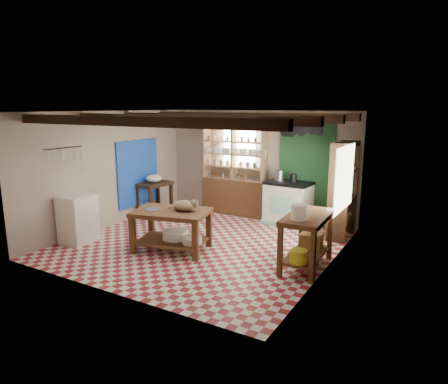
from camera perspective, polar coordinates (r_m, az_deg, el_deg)
The scene contains 30 objects.
floor at distance 8.10m, azimuth -3.02°, elevation -7.39°, with size 5.00×5.00×0.02m, color maroon.
ceiling at distance 7.63m, azimuth -3.24°, elevation 11.41°, with size 5.00×5.00×0.02m, color #49494E.
wall_back at distance 9.92m, azimuth 4.84°, elevation 4.02°, with size 5.00×0.04×2.60m, color #B8A594.
wall_front at distance 5.88m, azimuth -16.61°, elevation -2.12°, with size 5.00×0.04×2.60m, color #B8A594.
wall_left at distance 9.35m, azimuth -16.07°, elevation 3.09°, with size 0.04×5.00×2.60m, color #B8A594.
wall_right at distance 6.74m, azimuth 14.94°, elevation -0.23°, with size 0.04×5.00×2.60m, color #B8A594.
ceiling_beams at distance 7.63m, azimuth -3.23°, elevation 10.50°, with size 5.00×3.80×0.15m, color #321E11.
blue_wall_patch at distance 10.00m, azimuth -12.17°, elevation 2.69°, with size 0.04×1.40×1.60m, color blue.
green_wall_patch at distance 9.43m, azimuth 11.63°, elevation 3.08°, with size 1.30×0.04×2.30m, color #1D4A27.
window_back at distance 10.07m, azimuth 2.24°, elevation 6.47°, with size 0.90×0.02×0.80m, color white.
window_right at distance 7.68m, azimuth 16.84°, elevation 1.91°, with size 0.02×1.30×1.20m, color white.
utensil_rail at distance 8.47m, azimuth -21.83°, elevation 5.07°, with size 0.06×0.90×0.28m, color black.
pot_rack at distance 8.94m, azimuth 11.01°, elevation 8.62°, with size 0.86×0.12×0.36m, color black.
shelving_unit at distance 10.02m, azimuth 1.51°, elevation 2.99°, with size 1.70×0.34×2.20m, color tan.
tall_rack at distance 8.57m, azimuth 16.64°, elevation 0.21°, with size 0.40×0.86×2.00m, color #321E11.
work_table at distance 7.68m, azimuth -7.48°, elevation -5.44°, with size 1.38×0.92×0.78m, color brown.
stove at distance 9.38m, azimuth 9.15°, elevation -1.55°, with size 1.02×0.69×1.00m, color white.
prep_table at distance 10.14m, azimuth -9.89°, elevation -0.98°, with size 0.58×0.84×0.85m, color #321E11.
white_cabinet at distance 8.55m, azimuth -20.14°, elevation -3.64°, with size 0.53×0.64×0.96m, color white.
right_counter at distance 6.94m, azimuth 11.72°, elevation -6.90°, with size 0.65×1.29×0.93m, color brown.
cat at distance 7.50m, azimuth -5.68°, elevation -1.94°, with size 0.44×0.34×0.20m, color #8B7951.
steel_tray at distance 7.67m, azimuth -10.11°, elevation -2.45°, with size 0.31×0.31×0.02m, color #B5B4BC.
basin_large at distance 7.73m, azimuth -6.97°, elevation -6.07°, with size 0.48×0.48×0.17m, color white.
basin_small at distance 7.47m, azimuth -4.57°, elevation -6.86°, with size 0.37×0.37×0.13m, color white.
kettle_left at distance 9.36m, azimuth 7.89°, elevation 2.36°, with size 0.22×0.22×0.25m, color #B5B4BC.
kettle_right at distance 9.22m, azimuth 9.84°, elevation 1.99°, with size 0.16×0.16×0.20m, color black.
enamel_bowl at distance 10.04m, azimuth -10.00°, elevation 1.92°, with size 0.39×0.39×0.20m, color white.
white_bucket at distance 6.46m, azimuth 10.66°, elevation -2.83°, with size 0.25×0.25×0.25m, color white.
wicker_basket at distance 7.24m, azimuth 12.34°, elevation -6.85°, with size 0.37×0.30×0.26m, color #A87D43.
yellow_tub at distance 6.57m, azimuth 10.59°, elevation -9.01°, with size 0.28×0.28×0.21m, color gold.
Camera 1 is at (4.20, -6.37, 2.70)m, focal length 32.00 mm.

